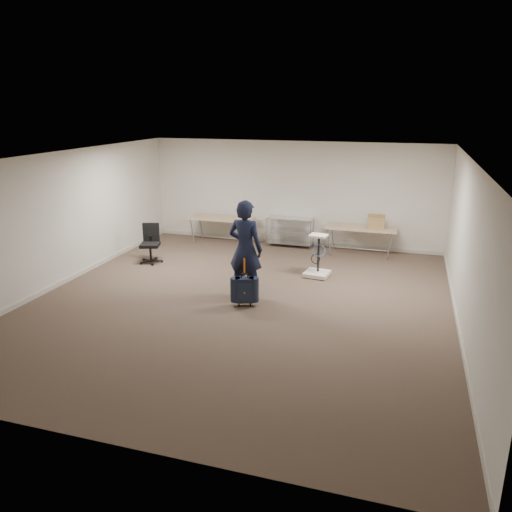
% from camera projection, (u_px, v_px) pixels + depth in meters
% --- Properties ---
extents(ground, '(9.00, 9.00, 0.00)m').
position_uv_depth(ground, '(241.00, 302.00, 9.81)').
color(ground, '#3F3226').
rests_on(ground, ground).
extents(room_shell, '(8.00, 9.00, 9.00)m').
position_uv_depth(room_shell, '(261.00, 277.00, 11.06)').
color(room_shell, beige).
rests_on(room_shell, ground).
extents(folding_table_left, '(1.80, 0.75, 0.73)m').
position_uv_depth(folding_table_left, '(221.00, 219.00, 13.75)').
color(folding_table_left, tan).
rests_on(folding_table_left, ground).
extents(folding_table_right, '(1.80, 0.75, 0.73)m').
position_uv_depth(folding_table_right, '(361.00, 229.00, 12.69)').
color(folding_table_right, tan).
rests_on(folding_table_right, ground).
extents(wire_shelf, '(1.22, 0.47, 0.80)m').
position_uv_depth(wire_shelf, '(290.00, 230.00, 13.52)').
color(wire_shelf, silver).
rests_on(wire_shelf, ground).
extents(person, '(0.78, 0.57, 1.97)m').
position_uv_depth(person, '(245.00, 249.00, 9.86)').
color(person, black).
rests_on(person, ground).
extents(suitcase, '(0.40, 0.30, 0.96)m').
position_uv_depth(suitcase, '(245.00, 290.00, 9.52)').
color(suitcase, black).
rests_on(suitcase, ground).
extents(office_chair, '(0.57, 0.58, 0.95)m').
position_uv_depth(office_chair, '(151.00, 251.00, 12.19)').
color(office_chair, black).
rests_on(office_chair, ground).
extents(equipment_cart, '(0.59, 0.59, 0.97)m').
position_uv_depth(equipment_cart, '(317.00, 266.00, 11.19)').
color(equipment_cart, beige).
rests_on(equipment_cart, ground).
extents(cardboard_box, '(0.43, 0.33, 0.32)m').
position_uv_depth(cardboard_box, '(376.00, 222.00, 12.56)').
color(cardboard_box, olive).
rests_on(cardboard_box, folding_table_right).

